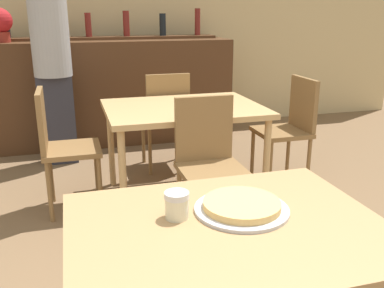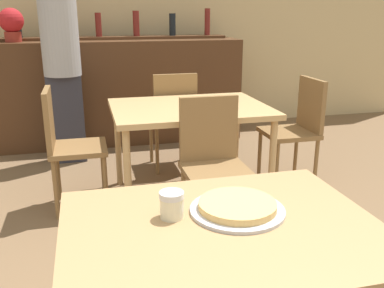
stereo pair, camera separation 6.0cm
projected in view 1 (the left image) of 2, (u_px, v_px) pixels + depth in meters
The scene contains 13 objects.
wall_back at pixel (104, 11), 4.91m from camera, with size 8.00×0.05×2.80m.
dining_table_near at pixel (227, 249), 1.39m from camera, with size 1.01×0.78×0.76m.
dining_table_far at pixel (183, 116), 3.22m from camera, with size 1.16×0.88×0.73m.
bar_counter at pixel (112, 92), 4.70m from camera, with size 2.60×0.56×1.11m.
bar_back_shelf at pixel (107, 34), 4.64m from camera, with size 2.39×0.24×0.33m.
chair_far_side_front at pixel (209, 157), 2.69m from camera, with size 0.40×0.40×0.90m.
chair_far_side_back at pixel (166, 114), 3.81m from camera, with size 0.40×0.40×0.90m.
chair_far_side_left at pixel (60, 142), 3.01m from camera, with size 0.40×0.40×0.90m.
chair_far_side_right at pixel (291, 124), 3.49m from camera, with size 0.40×0.40×0.90m.
pizza_tray at pixel (242, 207), 1.45m from camera, with size 0.32×0.32×0.04m.
cheese_shaker at pixel (177, 205), 1.39m from camera, with size 0.08×0.08×0.09m.
person_standing at pixel (52, 63), 3.89m from camera, with size 0.34×0.34×1.74m.
potted_plant at pixel (0, 23), 4.15m from camera, with size 0.24×0.24×0.33m.
Camera 1 is at (-0.45, -1.14, 1.41)m, focal length 40.00 mm.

